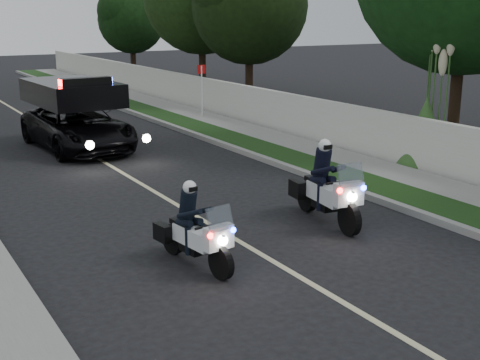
% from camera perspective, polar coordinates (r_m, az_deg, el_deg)
% --- Properties ---
extents(ground, '(120.00, 120.00, 0.00)m').
position_cam_1_polar(ground, '(11.15, 3.61, -7.69)').
color(ground, black).
rests_on(ground, ground).
extents(curb_right, '(0.20, 60.00, 0.15)m').
position_cam_1_polar(curb_right, '(21.39, -2.47, 3.55)').
color(curb_right, gray).
rests_on(curb_right, ground).
extents(grass_verge, '(1.20, 60.00, 0.16)m').
position_cam_1_polar(grass_verge, '(21.73, -0.84, 3.74)').
color(grass_verge, '#193814').
rests_on(grass_verge, ground).
extents(sidewalk_right, '(1.40, 60.00, 0.16)m').
position_cam_1_polar(sidewalk_right, '(22.39, 2.05, 4.07)').
color(sidewalk_right, gray).
rests_on(sidewalk_right, ground).
extents(property_wall, '(0.22, 60.00, 1.50)m').
position_cam_1_polar(property_wall, '(22.83, 4.18, 5.96)').
color(property_wall, beige).
rests_on(property_wall, ground).
extents(lane_marking, '(0.12, 50.00, 0.01)m').
position_cam_1_polar(lane_marking, '(19.83, -12.94, 2.06)').
color(lane_marking, '#BFB78C').
rests_on(lane_marking, ground).
extents(police_moto_left, '(0.85, 1.84, 1.51)m').
position_cam_1_polar(police_moto_left, '(11.16, -4.05, -7.66)').
color(police_moto_left, silver).
rests_on(police_moto_left, ground).
extents(police_moto_right, '(0.99, 2.15, 1.76)m').
position_cam_1_polar(police_moto_right, '(13.46, 7.74, -3.77)').
color(police_moto_right, silver).
rests_on(police_moto_right, ground).
extents(police_suv, '(2.70, 5.34, 2.54)m').
position_cam_1_polar(police_suv, '(21.10, -14.28, 2.73)').
color(police_suv, black).
rests_on(police_suv, ground).
extents(sign_post, '(0.37, 0.37, 2.30)m').
position_cam_1_polar(sign_post, '(26.12, -3.43, 5.43)').
color(sign_post, '#A01B0B').
rests_on(sign_post, ground).
extents(pampas_far, '(1.73, 1.73, 4.48)m').
position_cam_1_polar(pampas_far, '(18.78, 16.10, 1.13)').
color(pampas_far, '#BAA98F').
rests_on(pampas_far, ground).
extents(tree_right_b, '(8.41, 8.41, 11.15)m').
position_cam_1_polar(tree_right_b, '(21.05, 18.43, 2.40)').
color(tree_right_b, '#174216').
rests_on(tree_right_b, ground).
extents(tree_right_c, '(6.74, 6.74, 8.87)m').
position_cam_1_polar(tree_right_c, '(30.05, 0.82, 6.70)').
color(tree_right_c, black).
rests_on(tree_right_c, ground).
extents(tree_right_d, '(6.21, 6.21, 9.92)m').
position_cam_1_polar(tree_right_d, '(33.73, -3.37, 7.57)').
color(tree_right_d, '#203E14').
rests_on(tree_right_d, ground).
extents(tree_right_e, '(5.73, 5.73, 7.38)m').
position_cam_1_polar(tree_right_e, '(43.89, -9.52, 9.09)').
color(tree_right_e, black).
rests_on(tree_right_e, ground).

